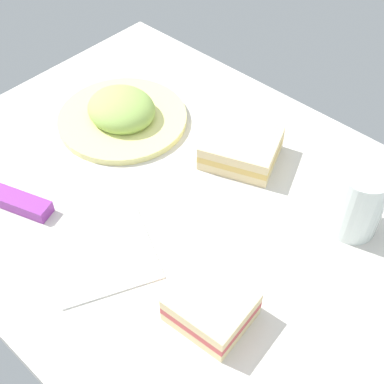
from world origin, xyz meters
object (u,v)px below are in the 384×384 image
at_px(plate_of_food, 122,113).
at_px(glass_of_milk, 357,204).
at_px(snack_bar, 8,198).
at_px(paper_napkin, 102,253).
at_px(sandwich_main, 241,148).
at_px(sandwich_side, 211,307).

distance_m(plate_of_food, glass_of_milk, 0.43).
xyz_separation_m(plate_of_food, glass_of_milk, (-0.42, -0.06, 0.03)).
bearing_deg(snack_bar, glass_of_milk, -161.18).
relative_size(glass_of_milk, paper_napkin, 0.78).
bearing_deg(paper_napkin, glass_of_milk, -129.43).
distance_m(sandwich_main, glass_of_milk, 0.21).
bearing_deg(glass_of_milk, sandwich_side, 78.02).
height_order(sandwich_main, sandwich_side, same).
height_order(plate_of_food, paper_napkin, plate_of_food).
xyz_separation_m(glass_of_milk, snack_bar, (0.41, 0.31, -0.04)).
bearing_deg(sandwich_side, paper_napkin, 9.45).
relative_size(plate_of_food, snack_bar, 1.58).
bearing_deg(paper_napkin, sandwich_main, -94.12).
distance_m(sandwich_side, glass_of_milk, 0.26).
xyz_separation_m(sandwich_main, paper_napkin, (0.02, 0.28, -0.02)).
height_order(snack_bar, paper_napkin, snack_bar).
bearing_deg(sandwich_side, glass_of_milk, -101.98).
bearing_deg(glass_of_milk, plate_of_food, 8.68).
relative_size(plate_of_food, glass_of_milk, 2.09).
relative_size(sandwich_side, glass_of_milk, 0.93).
xyz_separation_m(sandwich_main, snack_bar, (0.20, 0.32, -0.01)).
xyz_separation_m(plate_of_food, paper_napkin, (-0.19, 0.22, -0.02)).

